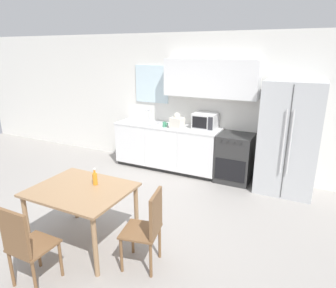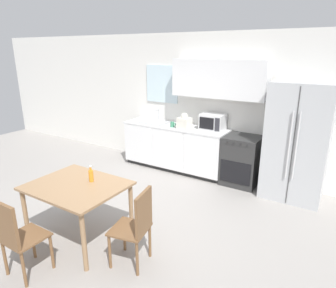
# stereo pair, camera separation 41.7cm
# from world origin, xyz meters

# --- Properties ---
(ground_plane) EXTENTS (12.00, 12.00, 0.00)m
(ground_plane) POSITION_xyz_m (0.00, 0.00, 0.00)
(ground_plane) COLOR gray
(wall_back) EXTENTS (12.00, 0.38, 2.70)m
(wall_back) POSITION_xyz_m (0.07, 2.38, 1.44)
(wall_back) COLOR silver
(wall_back) RESTS_ON ground_plane
(kitchen_counter) EXTENTS (2.18, 0.63, 0.92)m
(kitchen_counter) POSITION_xyz_m (-0.35, 2.07, 0.47)
(kitchen_counter) COLOR #333333
(kitchen_counter) RESTS_ON ground_plane
(oven_range) EXTENTS (0.62, 0.61, 0.90)m
(oven_range) POSITION_xyz_m (1.05, 2.08, 0.45)
(oven_range) COLOR #2D2D2D
(oven_range) RESTS_ON ground_plane
(refrigerator) EXTENTS (0.94, 0.73, 1.91)m
(refrigerator) POSITION_xyz_m (1.95, 2.03, 0.96)
(refrigerator) COLOR silver
(refrigerator) RESTS_ON ground_plane
(kitchen_sink) EXTENTS (0.59, 0.40, 0.26)m
(kitchen_sink) POSITION_xyz_m (-0.85, 2.08, 0.94)
(kitchen_sink) COLOR #B7BABC
(kitchen_sink) RESTS_ON kitchen_counter
(microwave) EXTENTS (0.44, 0.35, 0.30)m
(microwave) POSITION_xyz_m (0.42, 2.17, 1.07)
(microwave) COLOR silver
(microwave) RESTS_ON kitchen_counter
(coffee_mug) EXTENTS (0.11, 0.08, 0.10)m
(coffee_mug) POSITION_xyz_m (-0.33, 1.94, 0.97)
(coffee_mug) COLOR #3F8C66
(coffee_mug) RESTS_ON kitchen_counter
(grocery_bag_0) EXTENTS (0.26, 0.23, 0.31)m
(grocery_bag_0) POSITION_xyz_m (-0.07, 1.94, 1.05)
(grocery_bag_0) COLOR silver
(grocery_bag_0) RESTS_ON kitchen_counter
(dining_table) EXTENTS (1.17, 0.94, 0.76)m
(dining_table) POSITION_xyz_m (-0.16, -0.67, 0.66)
(dining_table) COLOR #997551
(dining_table) RESTS_ON ground_plane
(dining_chair_near) EXTENTS (0.40, 0.40, 0.93)m
(dining_chair_near) POSITION_xyz_m (-0.16, -1.52, 0.54)
(dining_chair_near) COLOR brown
(dining_chair_near) RESTS_ON ground_plane
(dining_chair_side) EXTENTS (0.47, 0.47, 0.93)m
(dining_chair_side) POSITION_xyz_m (0.79, -0.69, 0.54)
(dining_chair_side) COLOR brown
(dining_chair_side) RESTS_ON ground_plane
(drink_bottle) EXTENTS (0.06, 0.06, 0.22)m
(drink_bottle) POSITION_xyz_m (-0.08, -0.50, 0.84)
(drink_bottle) COLOR orange
(drink_bottle) RESTS_ON dining_table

